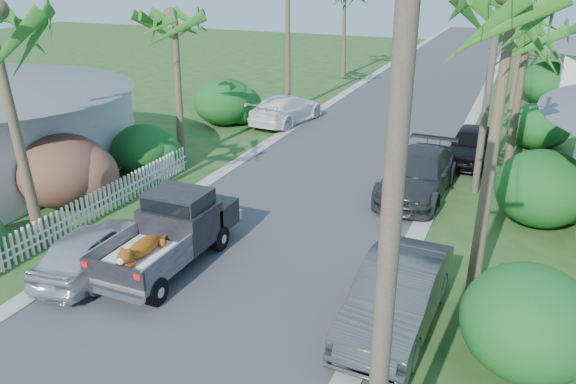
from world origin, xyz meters
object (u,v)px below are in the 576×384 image
at_px(utility_pole_a, 387,269).
at_px(utility_pole_c, 513,29).
at_px(parked_car_rn, 397,296).
at_px(parked_car_rf, 471,145).
at_px(parked_car_lf, 286,109).
at_px(utility_pole_b, 491,71).
at_px(parked_car_ln, 93,249).
at_px(pickup_truck, 175,228).
at_px(utility_pole_d, 522,11).
at_px(palm_r_b, 529,27).
at_px(parked_car_rm, 418,174).
at_px(palm_l_b, 173,15).

relative_size(utility_pole_a, utility_pole_c, 1.00).
relative_size(parked_car_rn, parked_car_rf, 1.10).
distance_m(parked_car_rn, parked_car_lf, 18.79).
distance_m(parked_car_rf, utility_pole_c, 11.98).
bearing_deg(parked_car_rn, utility_pole_a, -78.79).
xyz_separation_m(utility_pole_b, utility_pole_c, (0.00, 15.00, 0.00)).
relative_size(parked_car_lf, utility_pole_c, 0.59).
xyz_separation_m(parked_car_ln, utility_pole_a, (9.20, -4.60, 3.89)).
xyz_separation_m(pickup_truck, parked_car_rn, (6.64, -0.72, -0.19)).
relative_size(parked_car_rf, parked_car_lf, 0.85).
bearing_deg(utility_pole_d, palm_r_b, -87.95).
relative_size(parked_car_rm, utility_pole_d, 0.62).
bearing_deg(parked_car_ln, parked_car_rn, 178.35).
bearing_deg(parked_car_ln, parked_car_lf, -92.20).
bearing_deg(parked_car_ln, utility_pole_c, -116.87).
relative_size(pickup_truck, utility_pole_c, 0.57).
bearing_deg(utility_pole_c, palm_r_b, -85.60).
distance_m(parked_car_rn, parked_car_ln, 8.39).
bearing_deg(utility_pole_c, parked_car_ln, -109.91).
relative_size(parked_car_rm, utility_pole_b, 0.62).
xyz_separation_m(parked_car_rf, palm_r_b, (1.60, -1.66, 5.18)).
distance_m(pickup_truck, utility_pole_b, 12.17).
xyz_separation_m(utility_pole_a, utility_pole_c, (0.00, 30.00, 0.00)).
bearing_deg(pickup_truck, parked_car_ln, -138.82).
relative_size(parked_car_rn, palm_r_b, 0.69).
bearing_deg(utility_pole_b, parked_car_rm, -151.84).
distance_m(parked_car_rm, palm_l_b, 11.69).
bearing_deg(utility_pole_a, parked_car_rf, 91.84).
relative_size(parked_car_rn, parked_car_rm, 0.89).
distance_m(parked_car_ln, utility_pole_b, 14.42).
bearing_deg(utility_pole_d, parked_car_ln, -102.83).
distance_m(parked_car_lf, palm_l_b, 9.35).
relative_size(utility_pole_a, utility_pole_b, 1.00).
bearing_deg(palm_l_b, utility_pole_b, 4.61).
bearing_deg(utility_pole_d, palm_l_b, -111.80).
bearing_deg(parked_car_rm, palm_l_b, -178.27).
relative_size(palm_l_b, utility_pole_d, 0.82).
relative_size(parked_car_lf, utility_pole_a, 0.59).
xyz_separation_m(parked_car_rm, utility_pole_b, (2.00, 1.07, 3.79)).
bearing_deg(utility_pole_c, palm_l_b, -127.78).
height_order(parked_car_rn, parked_car_rf, parked_car_rn).
relative_size(parked_car_rm, parked_car_rf, 1.24).
height_order(parked_car_ln, utility_pole_a, utility_pole_a).
relative_size(parked_car_ln, parked_car_lf, 0.78).
distance_m(pickup_truck, parked_car_ln, 2.29).
bearing_deg(parked_car_rf, parked_car_ln, -118.76).
xyz_separation_m(palm_r_b, utility_pole_b, (-1.00, -2.00, -1.35)).
distance_m(pickup_truck, palm_r_b, 14.67).
bearing_deg(pickup_truck, parked_car_lf, 101.46).
bearing_deg(parked_car_lf, parked_car_rm, 146.57).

